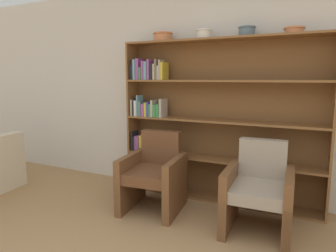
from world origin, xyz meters
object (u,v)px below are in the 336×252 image
at_px(bookshelf, 203,121).
at_px(armchair_cushioned, 259,191).
at_px(bowl_copper, 247,31).
at_px(bowl_cream, 163,36).
at_px(bowl_olive, 294,30).
at_px(bowl_slate, 204,34).
at_px(armchair_leather, 154,175).

bearing_deg(bookshelf, armchair_cushioned, -36.75).
distance_m(bowl_copper, armchair_cushioned, 1.76).
bearing_deg(bowl_cream, bowl_olive, 0.00).
relative_size(bowl_slate, armchair_cushioned, 0.21).
relative_size(bowl_cream, bowl_copper, 1.27).
xyz_separation_m(bookshelf, bowl_olive, (1.00, -0.03, 1.03)).
xyz_separation_m(bowl_cream, bowl_copper, (1.06, 0.00, -0.00)).
distance_m(bookshelf, bowl_copper, 1.17).
height_order(bowl_copper, bowl_olive, bowl_copper).
distance_m(bowl_slate, bowl_copper, 0.51).
bearing_deg(bowl_slate, bowl_copper, 0.00).
height_order(bookshelf, bowl_olive, bowl_olive).
distance_m(bowl_cream, armchair_leather, 1.75).
xyz_separation_m(bookshelf, bowl_slate, (-0.00, -0.03, 1.06)).
distance_m(bowl_cream, bowl_slate, 0.55).
height_order(bookshelf, bowl_copper, bowl_copper).
bearing_deg(armchair_cushioned, bowl_slate, -37.78).
height_order(bookshelf, bowl_slate, bowl_slate).
height_order(bowl_slate, armchair_leather, bowl_slate).
relative_size(bookshelf, bowl_copper, 12.34).
xyz_separation_m(bowl_slate, armchair_leather, (-0.38, -0.57, -1.64)).
distance_m(bowl_olive, armchair_cushioned, 1.73).
height_order(bowl_olive, armchair_leather, bowl_olive).
xyz_separation_m(bowl_slate, bowl_copper, (0.51, 0.00, -0.00)).
relative_size(armchair_leather, armchair_cushioned, 1.00).
xyz_separation_m(bowl_copper, armchair_leather, (-0.89, -0.57, -1.64)).
bearing_deg(armchair_cushioned, bookshelf, -39.08).
xyz_separation_m(bowl_copper, bowl_olive, (0.49, 0.00, -0.02)).
height_order(bookshelf, bowl_cream, bowl_cream).
bearing_deg(armchair_leather, bowl_slate, -129.61).
bearing_deg(bookshelf, bowl_cream, -177.20).
bearing_deg(bowl_copper, armchair_leather, -147.30).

